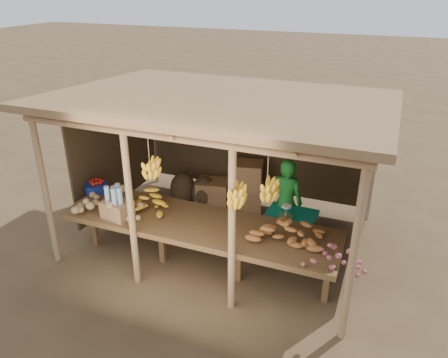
% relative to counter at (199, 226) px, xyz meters
% --- Properties ---
extents(ground, '(60.00, 60.00, 0.00)m').
position_rel_counter_xyz_m(ground, '(-0.00, 0.95, -0.74)').
color(ground, brown).
rests_on(ground, ground).
extents(stall_structure, '(4.70, 3.50, 2.43)m').
position_rel_counter_xyz_m(stall_structure, '(0.04, 0.96, 1.18)').
color(stall_structure, '#A67D55').
rests_on(stall_structure, ground).
extents(counter, '(3.90, 1.05, 0.80)m').
position_rel_counter_xyz_m(counter, '(0.00, 0.00, 0.00)').
color(counter, brown).
rests_on(counter, ground).
extents(potato_heap, '(1.09, 0.66, 0.37)m').
position_rel_counter_xyz_m(potato_heap, '(-1.33, -0.20, 0.25)').
color(potato_heap, tan).
rests_on(potato_heap, counter).
extents(sweet_potato_heap, '(0.93, 0.60, 0.35)m').
position_rel_counter_xyz_m(sweet_potato_heap, '(1.22, -0.00, 0.24)').
color(sweet_potato_heap, '#A4602A').
rests_on(sweet_potato_heap, counter).
extents(onion_heap, '(0.80, 0.65, 0.35)m').
position_rel_counter_xyz_m(onion_heap, '(1.90, -0.30, 0.24)').
color(onion_heap, '#A14E50').
rests_on(onion_heap, counter).
extents(banana_pile, '(0.63, 0.48, 0.35)m').
position_rel_counter_xyz_m(banana_pile, '(-0.78, 0.05, 0.23)').
color(banana_pile, gold).
rests_on(banana_pile, counter).
extents(tomato_basin, '(0.36, 0.36, 0.19)m').
position_rel_counter_xyz_m(tomato_basin, '(-1.90, 0.29, 0.14)').
color(tomato_basin, navy).
rests_on(tomato_basin, counter).
extents(bottle_box, '(0.43, 0.36, 0.49)m').
position_rel_counter_xyz_m(bottle_box, '(-1.11, -0.29, 0.25)').
color(bottle_box, '#9A6D45').
rests_on(bottle_box, counter).
extents(vendor, '(0.52, 0.35, 1.43)m').
position_rel_counter_xyz_m(vendor, '(0.93, 1.18, -0.02)').
color(vendor, '#197324').
rests_on(vendor, ground).
extents(tarp_crate, '(0.75, 0.65, 0.88)m').
position_rel_counter_xyz_m(tarp_crate, '(1.08, 0.90, -0.38)').
color(tarp_crate, brown).
rests_on(tarp_crate, ground).
extents(carton_stack, '(1.30, 0.58, 0.92)m').
position_rel_counter_xyz_m(carton_stack, '(-0.19, 1.94, -0.33)').
color(carton_stack, '#9A6D45').
rests_on(carton_stack, ground).
extents(burlap_sacks, '(0.93, 0.49, 0.66)m').
position_rel_counter_xyz_m(burlap_sacks, '(-0.99, 1.89, -0.45)').
color(burlap_sacks, '#473621').
rests_on(burlap_sacks, ground).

